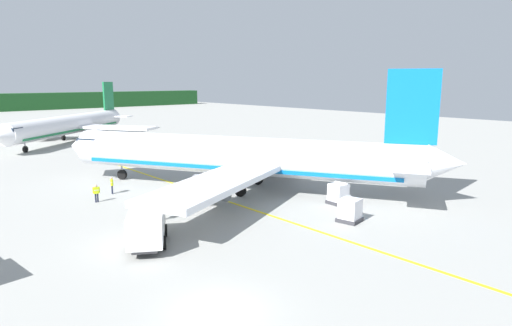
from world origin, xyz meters
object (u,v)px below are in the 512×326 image
service_truck_fuel (147,224)px  crew_marshaller (161,208)px  airliner_foreground (241,157)px  crew_loader_right (96,192)px  crew_loader_left (112,184)px  cargo_container_near (338,194)px  cargo_container_mid (350,210)px  airliner_mid_apron (71,125)px

service_truck_fuel → crew_marshaller: size_ratio=3.25×
airliner_foreground → crew_loader_right: size_ratio=23.17×
crew_loader_left → crew_loader_right: (-2.33, -1.99, -0.03)m
service_truck_fuel → cargo_container_near: size_ratio=2.93×
crew_marshaller → crew_loader_right: crew_marshaller is taller
cargo_container_mid → service_truck_fuel: bearing=157.7°
airliner_foreground → crew_loader_right: (-12.89, 5.02, -2.43)m
crew_marshaller → crew_loader_right: bearing=101.2°
airliner_mid_apron → cargo_container_near: bearing=-86.8°
airliner_mid_apron → crew_marshaller: bearing=-102.1°
crew_marshaller → crew_loader_right: size_ratio=1.08×
cargo_container_mid → crew_loader_right: 22.52m
cargo_container_near → cargo_container_mid: (-3.40, -3.75, 0.00)m
crew_loader_right → airliner_mid_apron: bearing=73.5°
cargo_container_near → airliner_foreground: bearing=107.9°
cargo_container_mid → cargo_container_near: bearing=47.8°
cargo_container_mid → crew_loader_right: cargo_container_mid is taller
airliner_foreground → crew_marshaller: 11.97m
airliner_foreground → airliner_mid_apron: bearing=90.1°
cargo_container_mid → airliner_foreground: bearing=89.1°
airliner_mid_apron → crew_loader_right: size_ratio=18.91×
crew_loader_left → airliner_foreground: bearing=-33.6°
airliner_foreground → service_truck_fuel: 16.56m
service_truck_fuel → crew_loader_left: 15.27m
service_truck_fuel → crew_loader_right: service_truck_fuel is taller
crew_marshaller → crew_loader_left: (0.62, 10.59, -0.05)m
crew_marshaller → crew_loader_left: 10.61m
airliner_mid_apron → airliner_foreground: bearing=-89.9°
airliner_mid_apron → crew_loader_right: bearing=-106.5°
crew_marshaller → crew_loader_left: size_ratio=1.05×
cargo_container_mid → crew_loader_right: size_ratio=1.20×
service_truck_fuel → cargo_container_mid: service_truck_fuel is taller
airliner_foreground → cargo_container_near: airliner_foreground is taller
airliner_mid_apron → crew_loader_left: size_ratio=18.37×
cargo_container_near → crew_loader_right: (-16.07, 14.87, 0.04)m
airliner_mid_apron → cargo_container_mid: 61.89m
airliner_foreground → cargo_container_mid: bearing=-90.9°
crew_marshaller → crew_loader_left: bearing=86.6°
cargo_container_near → crew_loader_left: cargo_container_near is taller
cargo_container_mid → crew_loader_right: bearing=124.2°
service_truck_fuel → cargo_container_near: (17.70, -2.12, -0.54)m
cargo_container_near → crew_marshaller: 15.67m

